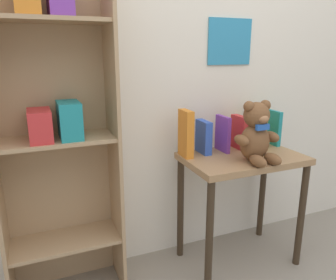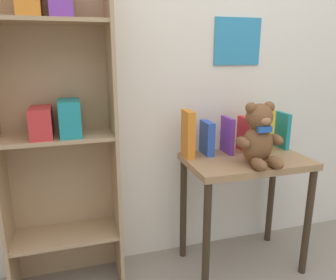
{
  "view_description": "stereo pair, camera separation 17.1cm",
  "coord_description": "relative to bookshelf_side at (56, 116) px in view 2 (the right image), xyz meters",
  "views": [
    {
      "loc": [
        -0.85,
        -0.34,
        1.25
      ],
      "look_at": [
        -0.21,
        1.18,
        0.8
      ],
      "focal_mm": 35.0,
      "sensor_mm": 36.0,
      "label": 1
    },
    {
      "loc": [
        -0.69,
        -0.4,
        1.25
      ],
      "look_at": [
        -0.21,
        1.18,
        0.8
      ],
      "focal_mm": 35.0,
      "sensor_mm": 36.0,
      "label": 2
    }
  ],
  "objects": [
    {
      "name": "book_standing_yellow",
      "position": [
        1.17,
        -0.03,
        -0.14
      ],
      "size": [
        0.04,
        0.13,
        0.25
      ],
      "primitive_type": "cube",
      "rotation": [
        0.0,
        0.0,
        0.02
      ],
      "color": "gold",
      "rests_on": "display_table"
    },
    {
      "name": "book_standing_teal",
      "position": [
        1.3,
        -0.02,
        -0.16
      ],
      "size": [
        0.03,
        0.14,
        0.22
      ],
      "primitive_type": "cube",
      "rotation": [
        0.0,
        0.0,
        -0.01
      ],
      "color": "teal",
      "rests_on": "display_table"
    },
    {
      "name": "book_standing_purple",
      "position": [
        0.93,
        -0.02,
        -0.16
      ],
      "size": [
        0.02,
        0.14,
        0.21
      ],
      "primitive_type": "cube",
      "rotation": [
        0.0,
        0.0,
        -0.0
      ],
      "color": "purple",
      "rests_on": "display_table"
    },
    {
      "name": "wall_back",
      "position": [
        0.76,
        0.15,
        0.31
      ],
      "size": [
        4.8,
        0.07,
        2.5
      ],
      "color": "silver",
      "rests_on": "ground_plane"
    },
    {
      "name": "display_table",
      "position": [
        0.99,
        -0.15,
        -0.38
      ],
      "size": [
        0.67,
        0.41,
        0.67
      ],
      "color": "#9E754C",
      "rests_on": "ground_plane"
    },
    {
      "name": "book_standing_orange",
      "position": [
        0.68,
        -0.03,
        -0.14
      ],
      "size": [
        0.05,
        0.13,
        0.26
      ],
      "primitive_type": "cube",
      "rotation": [
        0.0,
        0.0,
        -0.03
      ],
      "color": "orange",
      "rests_on": "display_table"
    },
    {
      "name": "teddy_bear",
      "position": [
        0.99,
        -0.25,
        -0.12
      ],
      "size": [
        0.25,
        0.23,
        0.33
      ],
      "color": "brown",
      "rests_on": "display_table"
    },
    {
      "name": "book_standing_red",
      "position": [
        1.05,
        -0.01,
        -0.17
      ],
      "size": [
        0.04,
        0.13,
        0.2
      ],
      "primitive_type": "cube",
      "rotation": [
        0.0,
        0.0,
        0.02
      ],
      "color": "red",
      "rests_on": "display_table"
    },
    {
      "name": "book_standing_blue",
      "position": [
        0.8,
        -0.01,
        -0.17
      ],
      "size": [
        0.05,
        0.13,
        0.19
      ],
      "primitive_type": "cube",
      "rotation": [
        0.0,
        0.0,
        -0.03
      ],
      "color": "#2D51B7",
      "rests_on": "display_table"
    },
    {
      "name": "bookshelf_side",
      "position": [
        0.0,
        0.0,
        0.0
      ],
      "size": [
        0.57,
        0.27,
        1.68
      ],
      "color": "tan",
      "rests_on": "ground_plane"
    }
  ]
}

